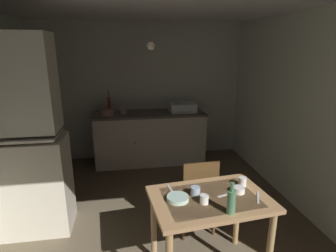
# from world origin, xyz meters

# --- Properties ---
(ground_plane) EXTENTS (5.04, 5.04, 0.00)m
(ground_plane) POSITION_xyz_m (0.00, 0.00, 0.00)
(ground_plane) COLOR brown
(wall_back) EXTENTS (3.73, 0.10, 2.39)m
(wall_back) POSITION_xyz_m (0.00, 2.07, 1.20)
(wall_back) COLOR silver
(wall_back) RESTS_ON ground
(wall_right) EXTENTS (0.10, 4.14, 2.39)m
(wall_right) POSITION_xyz_m (1.87, 0.00, 1.20)
(wall_right) COLOR beige
(wall_right) RESTS_ON ground
(hutch_cabinet) EXTENTS (0.87, 0.48, 2.11)m
(hutch_cabinet) POSITION_xyz_m (-1.36, 0.04, 0.99)
(hutch_cabinet) COLOR beige
(hutch_cabinet) RESTS_ON ground
(counter_cabinet) EXTENTS (1.89, 0.64, 0.89)m
(counter_cabinet) POSITION_xyz_m (0.14, 1.70, 0.44)
(counter_cabinet) COLOR beige
(counter_cabinet) RESTS_ON ground
(sink_basin) EXTENTS (0.44, 0.34, 0.15)m
(sink_basin) POSITION_xyz_m (0.71, 1.70, 0.97)
(sink_basin) COLOR white
(sink_basin) RESTS_ON counter_cabinet
(hand_pump) EXTENTS (0.05, 0.27, 0.39)m
(hand_pump) POSITION_xyz_m (-0.53, 1.74, 1.06)
(hand_pump) COLOR maroon
(hand_pump) RESTS_ON counter_cabinet
(mixing_bowl_counter) EXTENTS (0.22, 0.22, 0.10)m
(mixing_bowl_counter) POSITION_xyz_m (-0.58, 1.65, 0.94)
(mixing_bowl_counter) COLOR tan
(mixing_bowl_counter) RESTS_ON counter_cabinet
(stoneware_crock) EXTENTS (0.11, 0.11, 0.12)m
(stoneware_crock) POSITION_xyz_m (-0.30, 1.70, 0.95)
(stoneware_crock) COLOR beige
(stoneware_crock) RESTS_ON counter_cabinet
(dining_table) EXTENTS (1.04, 0.76, 0.76)m
(dining_table) POSITION_xyz_m (0.39, -0.88, 0.64)
(dining_table) COLOR tan
(dining_table) RESTS_ON ground
(chair_far_side) EXTENTS (0.44, 0.44, 0.88)m
(chair_far_side) POSITION_xyz_m (0.43, -0.32, 0.47)
(chair_far_side) COLOR #4E301D
(chair_far_side) RESTS_ON ground
(serving_bowl_wide) EXTENTS (0.18, 0.18, 0.03)m
(serving_bowl_wide) POSITION_xyz_m (0.12, -0.88, 0.77)
(serving_bowl_wide) COLOR #ADD1C1
(serving_bowl_wide) RESTS_ON dining_table
(soup_bowl_small) EXTENTS (0.10, 0.10, 0.05)m
(soup_bowl_small) POSITION_xyz_m (0.66, -0.84, 0.78)
(soup_bowl_small) COLOR white
(soup_bowl_small) RESTS_ON dining_table
(mug_tall) EXTENTS (0.08, 0.08, 0.07)m
(mug_tall) POSITION_xyz_m (0.28, -0.82, 0.79)
(mug_tall) COLOR #9EB2C6
(mug_tall) RESTS_ON dining_table
(mug_dark) EXTENTS (0.07, 0.07, 0.08)m
(mug_dark) POSITION_xyz_m (0.74, -0.73, 0.80)
(mug_dark) COLOR white
(mug_dark) RESTS_ON dining_table
(teacup_mint) EXTENTS (0.07, 0.07, 0.07)m
(teacup_mint) POSITION_xyz_m (0.32, -0.96, 0.79)
(teacup_mint) COLOR white
(teacup_mint) RESTS_ON dining_table
(glass_bottle) EXTENTS (0.07, 0.07, 0.25)m
(glass_bottle) POSITION_xyz_m (0.47, -1.12, 0.86)
(glass_bottle) COLOR #4C7F56
(glass_bottle) RESTS_ON dining_table
(table_knife) EXTENTS (0.10, 0.18, 0.00)m
(table_knife) POSITION_xyz_m (0.79, -0.95, 0.76)
(table_knife) COLOR silver
(table_knife) RESTS_ON dining_table
(teaspoon_near_bowl) EXTENTS (0.04, 0.13, 0.00)m
(teaspoon_near_bowl) POSITION_xyz_m (0.08, -0.67, 0.76)
(teaspoon_near_bowl) COLOR beige
(teaspoon_near_bowl) RESTS_ON dining_table
(teaspoon_by_cup) EXTENTS (0.13, 0.05, 0.00)m
(teaspoon_by_cup) POSITION_xyz_m (0.51, -0.87, 0.76)
(teaspoon_by_cup) COLOR beige
(teaspoon_by_cup) RESTS_ON dining_table
(pendant_bulb) EXTENTS (0.08, 0.08, 0.08)m
(pendant_bulb) POSITION_xyz_m (0.01, 0.05, 1.98)
(pendant_bulb) COLOR #F9EFCC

